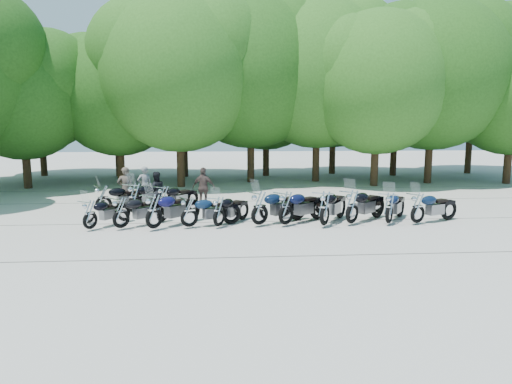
{
  "coord_description": "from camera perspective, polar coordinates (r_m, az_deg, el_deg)",
  "views": [
    {
      "loc": [
        -1.21,
        -14.84,
        3.54
      ],
      "look_at": [
        0.0,
        1.5,
        1.1
      ],
      "focal_mm": 32.0,
      "sensor_mm": 36.0,
      "label": 1
    }
  ],
  "objects": [
    {
      "name": "motorcycle_9",
      "position": [
        16.75,
        16.34,
        -1.8
      ],
      "size": [
        1.89,
        2.31,
        1.31
      ],
      "primitive_type": null,
      "rotation": [
        0.0,
        0.0,
        2.54
      ],
      "color": "#0C1937",
      "rests_on": "ground"
    },
    {
      "name": "motorcycle_11",
      "position": [
        18.97,
        -18.55,
        -0.72
      ],
      "size": [
        2.37,
        1.73,
        1.31
      ],
      "primitive_type": null,
      "rotation": [
        0.0,
        0.0,
        2.07
      ],
      "color": "black",
      "rests_on": "ground"
    },
    {
      "name": "tree_11",
      "position": [
        31.43,
        -9.09,
        11.94
      ],
      "size": [
        7.56,
        7.56,
        9.28
      ],
      "color": "#3A2614",
      "rests_on": "ground"
    },
    {
      "name": "motorcycle_2",
      "position": [
        15.62,
        -12.65,
        -2.24
      ],
      "size": [
        2.17,
        2.35,
        1.39
      ],
      "primitive_type": null,
      "rotation": [
        0.0,
        0.0,
        2.43
      ],
      "color": "#0F0E3F",
      "rests_on": "ground"
    },
    {
      "name": "rider_0",
      "position": [
        19.55,
        -15.98,
        0.41
      ],
      "size": [
        0.75,
        0.58,
        1.82
      ],
      "primitive_type": "imported",
      "rotation": [
        0.0,
        0.0,
        3.39
      ],
      "color": "#504439",
      "rests_on": "ground"
    },
    {
      "name": "motorcycle_6",
      "position": [
        15.88,
        3.78,
        -1.87
      ],
      "size": [
        2.37,
        2.15,
        1.39
      ],
      "primitive_type": null,
      "rotation": [
        0.0,
        0.0,
        2.26
      ],
      "color": "black",
      "rests_on": "ground"
    },
    {
      "name": "motorcycle_0",
      "position": [
        16.22,
        -20.06,
        -2.56
      ],
      "size": [
        1.65,
        2.07,
        1.16
      ],
      "primitive_type": null,
      "rotation": [
        0.0,
        0.0,
        2.56
      ],
      "color": "black",
      "rests_on": "ground"
    },
    {
      "name": "tree_10",
      "position": [
        32.65,
        -17.13,
        11.83
      ],
      "size": [
        7.78,
        7.78,
        9.55
      ],
      "color": "#3A2614",
      "rests_on": "ground"
    },
    {
      "name": "tree_9",
      "position": [
        34.74,
        -25.5,
        10.93
      ],
      "size": [
        7.59,
        7.59,
        9.32
      ],
      "color": "#3A2614",
      "rests_on": "ground"
    },
    {
      "name": "tree_7",
      "position": [
        29.51,
        21.28,
        13.46
      ],
      "size": [
        8.79,
        8.79,
        10.79
      ],
      "color": "#3A2614",
      "rests_on": "ground"
    },
    {
      "name": "ground",
      "position": [
        15.3,
        0.42,
        -4.91
      ],
      "size": [
        90.0,
        90.0,
        0.0
      ],
      "primitive_type": "plane",
      "color": "#A29E93",
      "rests_on": "ground"
    },
    {
      "name": "tree_2",
      "position": [
        28.38,
        -16.89,
        11.7
      ],
      "size": [
        7.31,
        7.31,
        8.97
      ],
      "color": "#3A2614",
      "rests_on": "ground"
    },
    {
      "name": "tree_14",
      "position": [
        33.21,
        17.14,
        12.06
      ],
      "size": [
        8.02,
        8.02,
        9.84
      ],
      "color": "#3A2614",
      "rests_on": "ground"
    },
    {
      "name": "motorcycle_7",
      "position": [
        15.89,
        8.59,
        -1.89
      ],
      "size": [
        1.98,
        2.53,
        1.42
      ],
      "primitive_type": null,
      "rotation": [
        0.0,
        0.0,
        2.58
      ],
      "color": "black",
      "rests_on": "ground"
    },
    {
      "name": "tree_15",
      "position": [
        36.67,
        25.58,
        13.12
      ],
      "size": [
        9.67,
        9.67,
        11.86
      ],
      "color": "#3A2614",
      "rests_on": "ground"
    },
    {
      "name": "tree_6",
      "position": [
        27.2,
        14.96,
        12.99
      ],
      "size": [
        8.0,
        8.0,
        9.82
      ],
      "color": "#3A2614",
      "rests_on": "ground"
    },
    {
      "name": "motorcycle_8",
      "position": [
        16.38,
        11.94,
        -1.67
      ],
      "size": [
        2.37,
        2.24,
        1.41
      ],
      "primitive_type": null,
      "rotation": [
        0.0,
        0.0,
        2.3
      ],
      "color": "black",
      "rests_on": "ground"
    },
    {
      "name": "tree_1",
      "position": [
        28.27,
        -27.26,
        10.64
      ],
      "size": [
        6.97,
        6.97,
        8.55
      ],
      "color": "#3A2614",
      "rests_on": "ground"
    },
    {
      "name": "motorcycle_1",
      "position": [
        16.02,
        -16.54,
        -2.36
      ],
      "size": [
        2.08,
        2.02,
        1.25
      ],
      "primitive_type": null,
      "rotation": [
        0.0,
        0.0,
        2.33
      ],
      "color": "black",
      "rests_on": "ground"
    },
    {
      "name": "motorcycle_13",
      "position": [
        18.56,
        -11.43,
        -0.73
      ],
      "size": [
        1.93,
        2.12,
        1.25
      ],
      "primitive_type": null,
      "rotation": [
        0.0,
        0.0,
        2.45
      ],
      "color": "black",
      "rests_on": "ground"
    },
    {
      "name": "rider_2",
      "position": [
        19.48,
        -6.55,
        0.53
      ],
      "size": [
        1.1,
        0.71,
        1.73
      ],
      "primitive_type": "imported",
      "rotation": [
        0.0,
        0.0,
        2.84
      ],
      "color": "#4E3D38",
      "rests_on": "ground"
    },
    {
      "name": "rider_3",
      "position": [
        20.59,
        -13.75,
        0.75
      ],
      "size": [
        0.74,
        0.62,
        1.72
      ],
      "primitive_type": "imported",
      "rotation": [
        0.0,
        0.0,
        3.54
      ],
      "color": "gray",
      "rests_on": "ground"
    },
    {
      "name": "motorcycle_3",
      "position": [
        15.7,
        -8.35,
        -2.35
      ],
      "size": [
        2.27,
        1.46,
        1.23
      ],
      "primitive_type": null,
      "rotation": [
        0.0,
        0.0,
        1.97
      ],
      "color": "#0D203C",
      "rests_on": "ground"
    },
    {
      "name": "tree_13",
      "position": [
        33.36,
        9.72,
        12.65
      ],
      "size": [
        8.31,
        8.31,
        10.2
      ],
      "color": "#3A2614",
      "rests_on": "ground"
    },
    {
      "name": "rider_1",
      "position": [
        19.28,
        -12.39,
        0.13
      ],
      "size": [
        0.94,
        0.83,
        1.62
      ],
      "primitive_type": "imported",
      "rotation": [
        0.0,
        0.0,
        3.47
      ],
      "color": "black",
      "rests_on": "ground"
    },
    {
      "name": "tree_5",
      "position": [
        28.8,
        7.7,
        14.45
      ],
      "size": [
        9.04,
        9.04,
        11.1
      ],
      "color": "#3A2614",
      "rests_on": "ground"
    },
    {
      "name": "motorcycle_5",
      "position": [
        15.81,
        0.46,
        -1.86
      ],
      "size": [
        2.5,
        2.01,
        1.41
      ],
      "primitive_type": null,
      "rotation": [
        0.0,
        0.0,
        2.16
      ],
      "color": "black",
      "rests_on": "ground"
    },
    {
      "name": "motorcycle_10",
      "position": [
        17.11,
        19.58,
        -1.77
      ],
      "size": [
        2.36,
        1.57,
        1.28
      ],
      "primitive_type": null,
      "rotation": [
        0.0,
        0.0,
        2.0
      ],
      "color": "#0B1A33",
      "rests_on": "ground"
    },
    {
      "name": "motorcycle_4",
      "position": [
        15.7,
        -4.67,
        -2.32
      ],
      "size": [
        1.76,
        2.14,
        1.22
      ],
      "primitive_type": null,
      "rotation": [
        0.0,
        0.0,
        2.54
      ],
      "color": "black",
      "rests_on": "ground"
    },
    {
      "name": "tree_12",
      "position": [
        31.52,
        1.28,
        12.45
      ],
      "size": [
        7.88,
        7.88,
        9.67
      ],
      "color": "#3A2614",
      "rests_on": "ground"
    },
    {
      "name": "tree_3",
      "position": [
        26.33,
        -9.67,
        14.42
      ],
      "size": [
        8.7,
        8.7,
        10.67
      ],
      "color": "#3A2614",
      "rests_on": "ground"
    },
    {
      "name": "motorcycle_12",
      "position": [
        18.51,
        -14.91,
        -0.62
      ],
      "size": [
        1.94,
        2.53,
        1.41
      ],
      "primitive_type": null,
      "rotation": [
        0.0,
        0.0,
        2.6
      ],
      "color": "black",
      "rests_on": "ground"
    },
    {
      "name": "tree_4",
      "position": [
        28.15,
        -0.68,
        14.79
      ],
      "size": [
        9.13,
        9.13,
        11.2
      ],
      "color": "#3A2614",
      "rests_on": "ground"
    }
  ]
}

